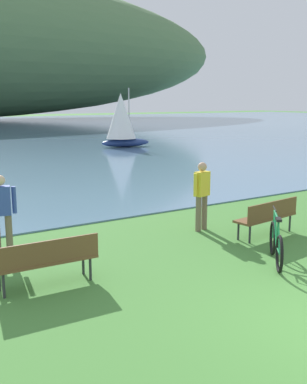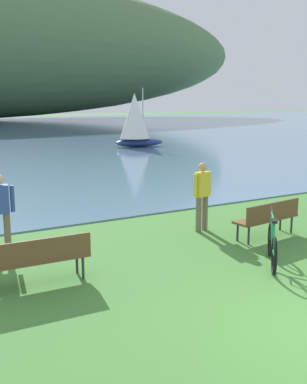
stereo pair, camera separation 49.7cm
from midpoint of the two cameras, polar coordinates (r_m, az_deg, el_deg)
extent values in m
cube|color=brown|center=(11.32, 12.37, -3.07)|extent=(1.84, 0.68, 0.05)
cube|color=brown|center=(11.14, 13.26, -2.15)|extent=(1.79, 0.24, 0.40)
cylinder|color=#2D2D33|center=(10.91, 9.11, -4.71)|extent=(0.05, 0.05, 0.45)
cylinder|color=#2D2D33|center=(12.06, 13.97, -3.36)|extent=(0.05, 0.05, 0.45)
cylinder|color=#2D2D33|center=(10.70, 10.45, -5.07)|extent=(0.05, 0.05, 0.45)
cylinder|color=#2D2D33|center=(11.87, 15.27, -3.66)|extent=(0.05, 0.05, 0.45)
cube|color=brown|center=(8.41, -14.83, -8.21)|extent=(1.81, 0.54, 0.05)
cube|color=brown|center=(8.15, -14.49, -7.16)|extent=(1.80, 0.10, 0.40)
cylinder|color=#2D2D33|center=(8.86, -10.26, -8.55)|extent=(0.05, 0.05, 0.45)
cylinder|color=#2D2D33|center=(8.18, -19.65, -10.75)|extent=(0.05, 0.05, 0.45)
cylinder|color=#2D2D33|center=(8.56, -9.45, -9.23)|extent=(0.05, 0.05, 0.45)
torus|color=black|center=(10.01, 13.09, -5.52)|extent=(0.51, 0.59, 0.72)
torus|color=black|center=(9.02, 13.69, -7.43)|extent=(0.51, 0.59, 0.72)
cylinder|color=#1E8C4C|center=(9.60, 13.35, -4.32)|extent=(0.43, 0.49, 0.61)
cylinder|color=#1E8C4C|center=(9.50, 13.45, -2.84)|extent=(0.46, 0.53, 0.09)
cylinder|color=#1E8C4C|center=(9.30, 13.54, -5.01)|extent=(0.11, 0.12, 0.54)
cylinder|color=#1E8C4C|center=(9.21, 13.56, -6.95)|extent=(0.30, 0.34, 0.05)
cylinder|color=#1E8C4C|center=(9.10, 13.67, -5.44)|extent=(0.26, 0.30, 0.56)
cylinder|color=#1E8C4C|center=(9.91, 13.18, -3.89)|extent=(0.08, 0.09, 0.60)
cube|color=black|center=(9.18, 13.64, -3.31)|extent=(0.23, 0.25, 0.05)
cylinder|color=black|center=(9.80, 13.28, -2.01)|extent=(0.33, 0.38, 0.02)
cylinder|color=#72604C|center=(10.20, -18.66, -5.05)|extent=(0.14, 0.14, 0.88)
cube|color=#334CA5|center=(10.03, -19.61, -1.02)|extent=(0.42, 0.31, 0.60)
sphere|color=beige|center=(9.95, -19.77, 1.34)|extent=(0.22, 0.22, 0.22)
cylinder|color=#334CA5|center=(10.02, -18.13, -0.93)|extent=(0.09, 0.09, 0.56)
cylinder|color=#72604C|center=(11.46, 4.31, -2.70)|extent=(0.14, 0.14, 0.88)
cylinder|color=#72604C|center=(11.64, 5.06, -2.49)|extent=(0.14, 0.14, 0.88)
cube|color=yellow|center=(11.40, 4.74, 1.02)|extent=(0.42, 0.30, 0.60)
sphere|color=tan|center=(11.33, 4.78, 3.11)|extent=(0.22, 0.22, 0.22)
cylinder|color=yellow|center=(11.20, 3.91, 0.85)|extent=(0.09, 0.09, 0.56)
cylinder|color=yellow|center=(11.60, 5.56, 1.18)|extent=(0.09, 0.09, 0.56)
ellipsoid|color=navy|center=(31.86, -3.90, 6.08)|extent=(3.48, 1.58, 0.59)
cylinder|color=#B2B2B2|center=(31.83, -3.49, 9.64)|extent=(0.08, 0.08, 3.36)
cone|color=white|center=(31.66, -4.49, 9.31)|extent=(2.35, 2.35, 3.03)
camera|label=1|loc=(0.25, -91.26, -0.25)|focal=43.38mm
camera|label=2|loc=(0.25, 88.74, 0.25)|focal=43.38mm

